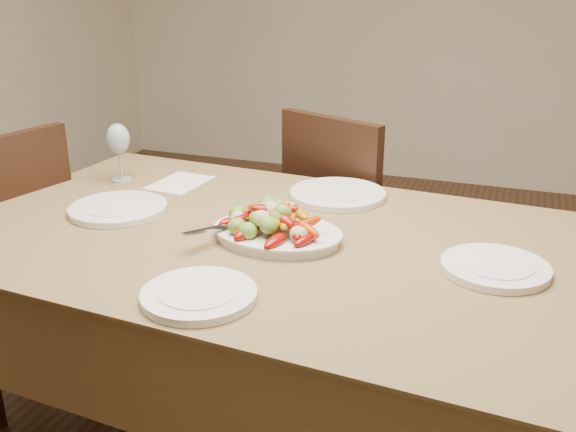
{
  "coord_description": "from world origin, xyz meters",
  "views": [
    {
      "loc": [
        0.5,
        -1.52,
        1.41
      ],
      "look_at": [
        -0.04,
        -0.07,
        0.82
      ],
      "focal_mm": 40.0,
      "sensor_mm": 36.0,
      "label": 1
    }
  ],
  "objects_px": {
    "chair_far": "(359,231)",
    "wine_glass": "(119,151)",
    "dining_table": "(288,362)",
    "plate_far": "(338,194)",
    "plate_right": "(495,268)",
    "serving_platter": "(277,236)",
    "plate_left": "(118,209)",
    "plate_near": "(199,295)"
  },
  "relations": [
    {
      "from": "chair_far",
      "to": "wine_glass",
      "type": "relative_size",
      "value": 4.64
    },
    {
      "from": "dining_table",
      "to": "chair_far",
      "type": "distance_m",
      "value": 0.8
    },
    {
      "from": "dining_table",
      "to": "chair_far",
      "type": "relative_size",
      "value": 1.94
    },
    {
      "from": "wine_glass",
      "to": "chair_far",
      "type": "bearing_deg",
      "value": 37.08
    },
    {
      "from": "plate_far",
      "to": "plate_right",
      "type": "bearing_deg",
      "value": -37.65
    },
    {
      "from": "serving_platter",
      "to": "plate_far",
      "type": "distance_m",
      "value": 0.39
    },
    {
      "from": "chair_far",
      "to": "plate_left",
      "type": "height_order",
      "value": "chair_far"
    },
    {
      "from": "plate_far",
      "to": "wine_glass",
      "type": "relative_size",
      "value": 1.45
    },
    {
      "from": "dining_table",
      "to": "plate_right",
      "type": "relative_size",
      "value": 7.38
    },
    {
      "from": "serving_platter",
      "to": "plate_right",
      "type": "relative_size",
      "value": 1.34
    },
    {
      "from": "plate_far",
      "to": "wine_glass",
      "type": "xyz_separation_m",
      "value": [
        -0.72,
        -0.09,
        0.09
      ]
    },
    {
      "from": "plate_left",
      "to": "wine_glass",
      "type": "bearing_deg",
      "value": 122.14
    },
    {
      "from": "dining_table",
      "to": "serving_platter",
      "type": "height_order",
      "value": "serving_platter"
    },
    {
      "from": "chair_far",
      "to": "plate_right",
      "type": "xyz_separation_m",
      "value": [
        0.52,
        -0.81,
        0.29
      ]
    },
    {
      "from": "dining_table",
      "to": "plate_left",
      "type": "bearing_deg",
      "value": 178.69
    },
    {
      "from": "plate_near",
      "to": "wine_glass",
      "type": "distance_m",
      "value": 0.91
    },
    {
      "from": "plate_left",
      "to": "plate_right",
      "type": "relative_size",
      "value": 1.12
    },
    {
      "from": "serving_platter",
      "to": "plate_left",
      "type": "relative_size",
      "value": 1.19
    },
    {
      "from": "plate_left",
      "to": "plate_near",
      "type": "xyz_separation_m",
      "value": [
        0.47,
        -0.39,
        0.0
      ]
    },
    {
      "from": "chair_far",
      "to": "plate_left",
      "type": "relative_size",
      "value": 3.39
    },
    {
      "from": "plate_left",
      "to": "plate_near",
      "type": "distance_m",
      "value": 0.61
    },
    {
      "from": "plate_far",
      "to": "plate_near",
      "type": "bearing_deg",
      "value": -96.91
    },
    {
      "from": "plate_near",
      "to": "wine_glass",
      "type": "xyz_separation_m",
      "value": [
        -0.63,
        0.65,
        0.09
      ]
    },
    {
      "from": "dining_table",
      "to": "serving_platter",
      "type": "relative_size",
      "value": 5.52
    },
    {
      "from": "plate_near",
      "to": "wine_glass",
      "type": "bearing_deg",
      "value": 134.25
    },
    {
      "from": "plate_right",
      "to": "plate_near",
      "type": "height_order",
      "value": "same"
    },
    {
      "from": "plate_far",
      "to": "plate_near",
      "type": "distance_m",
      "value": 0.75
    },
    {
      "from": "serving_platter",
      "to": "dining_table",
      "type": "bearing_deg",
      "value": 44.42
    },
    {
      "from": "chair_far",
      "to": "serving_platter",
      "type": "distance_m",
      "value": 0.86
    },
    {
      "from": "dining_table",
      "to": "serving_platter",
      "type": "xyz_separation_m",
      "value": [
        -0.02,
        -0.02,
        0.39
      ]
    },
    {
      "from": "plate_far",
      "to": "plate_near",
      "type": "height_order",
      "value": "same"
    },
    {
      "from": "plate_near",
      "to": "wine_glass",
      "type": "height_order",
      "value": "wine_glass"
    },
    {
      "from": "plate_right",
      "to": "plate_near",
      "type": "relative_size",
      "value": 1.01
    },
    {
      "from": "serving_platter",
      "to": "plate_right",
      "type": "xyz_separation_m",
      "value": [
        0.54,
        0.0,
        -0.0
      ]
    },
    {
      "from": "plate_left",
      "to": "wine_glass",
      "type": "distance_m",
      "value": 0.32
    },
    {
      "from": "dining_table",
      "to": "plate_left",
      "type": "relative_size",
      "value": 6.57
    },
    {
      "from": "serving_platter",
      "to": "plate_right",
      "type": "distance_m",
      "value": 0.54
    },
    {
      "from": "plate_left",
      "to": "dining_table",
      "type": "bearing_deg",
      "value": -1.31
    },
    {
      "from": "chair_far",
      "to": "plate_right",
      "type": "height_order",
      "value": "chair_far"
    },
    {
      "from": "plate_right",
      "to": "plate_left",
      "type": "bearing_deg",
      "value": 178.34
    },
    {
      "from": "wine_glass",
      "to": "plate_right",
      "type": "bearing_deg",
      "value": -13.35
    },
    {
      "from": "serving_platter",
      "to": "wine_glass",
      "type": "relative_size",
      "value": 1.63
    }
  ]
}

